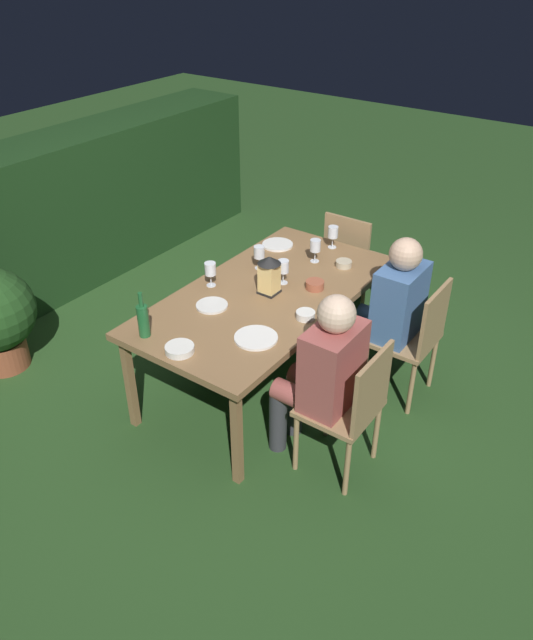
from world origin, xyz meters
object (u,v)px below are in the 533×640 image
(person_in_rust, at_px, (322,372))
(wine_glass_e, at_px, (259,253))
(chair_side_left_b, at_px, (414,336))
(chair_side_left_a, at_px, (351,405))
(bowl_bread, at_px, (344,263))
(lantern_centerpiece, at_px, (269,273))
(person_in_blue, at_px, (389,307))
(chair_head_far, at_px, (352,257))
(plate_c, at_px, (256,338))
(bowl_dip, at_px, (315,285))
(wine_glass_c, at_px, (333,233))
(bowl_olives, at_px, (180,349))
(wine_glass_b, at_px, (210,270))
(bowl_salad, at_px, (305,315))
(wine_glass_a, at_px, (283,268))
(wine_glass_d, at_px, (315,247))
(dining_table, at_px, (266,299))
(green_bottle_on_table, at_px, (143,320))
(plate_b, at_px, (212,305))
(plate_a, at_px, (278,245))

(person_in_rust, distance_m, wine_glass_e, 1.17)
(chair_side_left_b, xyz_separation_m, wine_glass_e, (-0.18, 1.13, 0.35))
(chair_side_left_a, xyz_separation_m, bowl_bread, (1.05, 0.65, 0.26))
(lantern_centerpiece, relative_size, bowl_bread, 2.34)
(person_in_blue, relative_size, bowl_bread, 10.14)
(chair_head_far, bearing_deg, plate_c, -171.05)
(chair_side_left_b, distance_m, person_in_blue, 0.25)
(person_in_blue, relative_size, bowl_dip, 9.31)
(wine_glass_c, relative_size, bowl_olives, 1.01)
(wine_glass_b, xyz_separation_m, bowl_dip, (0.37, -0.59, -0.09))
(chair_side_left_b, relative_size, plate_c, 3.38)
(bowl_salad, bearing_deg, bowl_dip, 22.90)
(chair_side_left_a, bearing_deg, plate_c, 94.55)
(wine_glass_a, bearing_deg, bowl_olives, 178.53)
(wine_glass_c, distance_m, wine_glass_d, 0.27)
(bowl_bread, bearing_deg, dining_table, 159.42)
(green_bottle_on_table, bearing_deg, wine_glass_e, -2.64)
(wine_glass_e, distance_m, bowl_dip, 0.48)
(lantern_centerpiece, bearing_deg, wine_glass_b, 111.48)
(green_bottle_on_table, bearing_deg, plate_b, -12.93)
(wine_glass_a, relative_size, wine_glass_d, 1.00)
(green_bottle_on_table, relative_size, wine_glass_c, 1.72)
(chair_head_far, relative_size, bowl_salad, 7.35)
(plate_a, distance_m, bowl_bread, 0.58)
(green_bottle_on_table, bearing_deg, plate_c, -57.75)
(chair_side_left_a, distance_m, plate_a, 1.64)
(plate_a, relative_size, bowl_salad, 1.97)
(wine_glass_d, distance_m, plate_a, 0.39)
(chair_head_far, relative_size, bowl_dip, 7.05)
(chair_side_left_b, relative_size, wine_glass_e, 5.15)
(wine_glass_a, relative_size, plate_b, 0.83)
(chair_side_left_a, height_order, chair_side_left_b, same)
(wine_glass_d, bearing_deg, chair_head_far, 2.10)
(chair_side_left_a, relative_size, lantern_centerpiece, 3.28)
(dining_table, distance_m, bowl_olives, 0.84)
(chair_side_left_a, relative_size, wine_glass_e, 5.15)
(wine_glass_d, height_order, plate_a, wine_glass_d)
(person_in_blue, bearing_deg, bowl_bread, 67.51)
(lantern_centerpiece, bearing_deg, person_in_rust, -122.91)
(chair_head_far, xyz_separation_m, wine_glass_c, (-0.36, -0.01, 0.35))
(green_bottle_on_table, distance_m, wine_glass_e, 1.08)
(dining_table, height_order, wine_glass_a, wine_glass_a)
(lantern_centerpiece, bearing_deg, dining_table, 116.39)
(person_in_blue, bearing_deg, wine_glass_e, 100.86)
(green_bottle_on_table, xyz_separation_m, wine_glass_b, (0.69, 0.07, 0.01))
(dining_table, distance_m, wine_glass_d, 0.59)
(person_in_rust, distance_m, person_in_blue, 0.86)
(chair_side_left_b, height_order, plate_c, chair_side_left_b)
(wine_glass_e, height_order, plate_a, wine_glass_e)
(person_in_blue, relative_size, wine_glass_c, 6.80)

